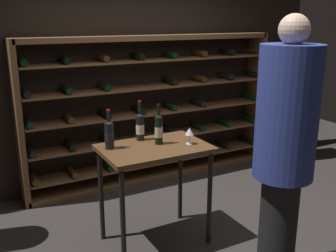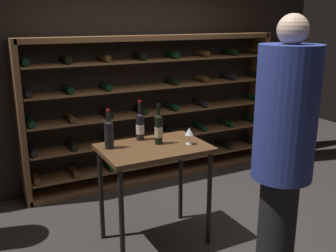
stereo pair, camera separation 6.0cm
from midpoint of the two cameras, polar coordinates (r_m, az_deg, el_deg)
ground_plane at (r=3.97m, az=3.85°, el=-15.69°), size 9.46×9.46×0.00m
back_wall at (r=4.99m, az=-6.57°, el=7.88°), size 5.72×0.10×2.80m
wine_rack at (r=5.00m, az=-2.40°, el=2.46°), size 3.35×0.32×1.85m
tasting_table at (r=3.54m, az=-2.46°, el=-4.90°), size 0.95×0.64×0.95m
person_guest_plum_blouse at (r=3.00m, az=16.06°, el=-2.52°), size 0.45×0.45×2.08m
display_cabinet at (r=6.05m, az=17.52°, el=2.69°), size 0.44×0.36×1.57m
wine_bottle_black_capsule at (r=3.64m, az=-4.56°, el=-0.03°), size 0.08×0.08×0.38m
wine_bottle_gold_foil at (r=3.52m, az=-1.84°, el=-0.46°), size 0.07×0.07×0.37m
wine_bottle_amber_reserve at (r=3.43m, az=-9.04°, el=-1.21°), size 0.08×0.08×0.35m
wine_glass_stemmed_left at (r=3.52m, az=2.65°, el=-0.90°), size 0.08×0.08×0.15m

